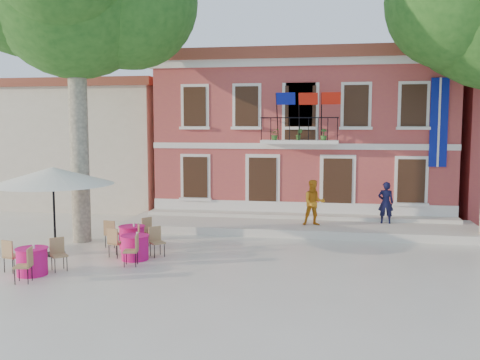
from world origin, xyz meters
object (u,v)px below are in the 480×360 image
(pedestrian_navy, at_px, (386,203))
(cafe_table_3, at_px, (132,236))
(pedestrian_orange, at_px, (314,203))
(cafe_table_0, at_px, (32,260))
(patio_umbrella, at_px, (53,176))
(cafe_table_1, at_px, (135,246))

(pedestrian_navy, bearing_deg, cafe_table_3, 29.67)
(pedestrian_orange, xyz_separation_m, cafe_table_0, (-7.60, -7.29, -0.76))
(patio_umbrella, xyz_separation_m, cafe_table_1, (2.76, -0.11, -2.15))
(pedestrian_navy, distance_m, cafe_table_3, 10.00)
(pedestrian_orange, bearing_deg, pedestrian_navy, 5.72)
(pedestrian_navy, relative_size, cafe_table_3, 0.89)
(pedestrian_navy, bearing_deg, cafe_table_1, 38.75)
(cafe_table_0, bearing_deg, cafe_table_1, 43.60)
(pedestrian_navy, distance_m, cafe_table_0, 13.27)
(pedestrian_navy, bearing_deg, cafe_table_0, 40.38)
(cafe_table_0, xyz_separation_m, cafe_table_1, (2.23, 2.13, 0.00))
(cafe_table_1, xyz_separation_m, cafe_table_3, (-0.67, 1.46, 0.00))
(pedestrian_navy, height_order, cafe_table_3, pedestrian_navy)
(patio_umbrella, distance_m, cafe_table_0, 3.15)
(pedestrian_navy, relative_size, cafe_table_1, 0.91)
(patio_umbrella, height_order, cafe_table_3, patio_umbrella)
(pedestrian_navy, distance_m, cafe_table_1, 10.21)
(patio_umbrella, distance_m, cafe_table_1, 3.50)
(patio_umbrella, bearing_deg, cafe_table_1, -2.21)
(patio_umbrella, distance_m, cafe_table_3, 3.29)
(pedestrian_orange, bearing_deg, cafe_table_3, -160.78)
(pedestrian_navy, bearing_deg, patio_umbrella, 30.77)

